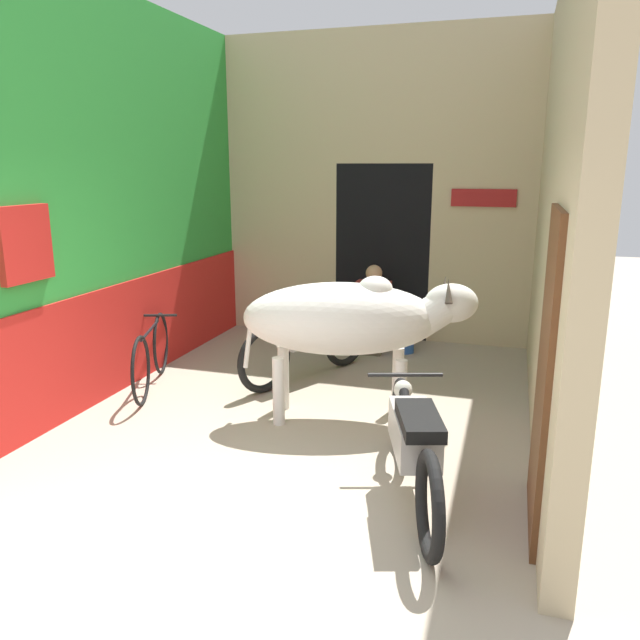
{
  "coord_description": "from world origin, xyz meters",
  "views": [
    {
      "loc": [
        1.83,
        -3.09,
        2.34
      ],
      "look_at": [
        0.14,
        2.36,
        0.93
      ],
      "focal_mm": 35.0,
      "sensor_mm": 36.0,
      "label": 1
    }
  ],
  "objects_px": {
    "motorcycle_near": "(414,442)",
    "motorcycle_far": "(307,339)",
    "cow": "(350,319)",
    "shopkeeper_seated": "(373,308)",
    "plastic_stool": "(406,337)",
    "bicycle": "(152,355)"
  },
  "relations": [
    {
      "from": "motorcycle_near",
      "to": "motorcycle_far",
      "type": "bearing_deg",
      "value": 123.97
    },
    {
      "from": "cow",
      "to": "motorcycle_near",
      "type": "relative_size",
      "value": 1.14
    },
    {
      "from": "motorcycle_near",
      "to": "shopkeeper_seated",
      "type": "relative_size",
      "value": 1.71
    },
    {
      "from": "motorcycle_far",
      "to": "plastic_stool",
      "type": "bearing_deg",
      "value": 55.96
    },
    {
      "from": "motorcycle_near",
      "to": "plastic_stool",
      "type": "xyz_separation_m",
      "value": [
        -0.66,
        3.64,
        -0.24
      ]
    },
    {
      "from": "shopkeeper_seated",
      "to": "bicycle",
      "type": "bearing_deg",
      "value": -134.58
    },
    {
      "from": "bicycle",
      "to": "plastic_stool",
      "type": "xyz_separation_m",
      "value": [
        2.41,
        2.11,
        -0.16
      ]
    },
    {
      "from": "motorcycle_far",
      "to": "cow",
      "type": "bearing_deg",
      "value": -52.75
    },
    {
      "from": "motorcycle_far",
      "to": "shopkeeper_seated",
      "type": "distance_m",
      "value": 1.32
    },
    {
      "from": "motorcycle_far",
      "to": "bicycle",
      "type": "height_order",
      "value": "motorcycle_far"
    },
    {
      "from": "motorcycle_far",
      "to": "plastic_stool",
      "type": "distance_m",
      "value": 1.62
    },
    {
      "from": "cow",
      "to": "shopkeeper_seated",
      "type": "xyz_separation_m",
      "value": [
        -0.27,
        2.2,
        -0.39
      ]
    },
    {
      "from": "motorcycle_far",
      "to": "plastic_stool",
      "type": "xyz_separation_m",
      "value": [
        0.89,
        1.32,
        -0.26
      ]
    },
    {
      "from": "shopkeeper_seated",
      "to": "motorcycle_near",
      "type": "bearing_deg",
      "value": -72.94
    },
    {
      "from": "motorcycle_near",
      "to": "motorcycle_far",
      "type": "distance_m",
      "value": 2.79
    },
    {
      "from": "motorcycle_near",
      "to": "bicycle",
      "type": "height_order",
      "value": "motorcycle_near"
    },
    {
      "from": "bicycle",
      "to": "cow",
      "type": "bearing_deg",
      "value": -4.71
    },
    {
      "from": "motorcycle_near",
      "to": "bicycle",
      "type": "distance_m",
      "value": 3.43
    },
    {
      "from": "motorcycle_far",
      "to": "bicycle",
      "type": "relative_size",
      "value": 1.12
    },
    {
      "from": "shopkeeper_seated",
      "to": "cow",
      "type": "bearing_deg",
      "value": -83.1
    },
    {
      "from": "cow",
      "to": "motorcycle_far",
      "type": "bearing_deg",
      "value": 127.25
    },
    {
      "from": "cow",
      "to": "plastic_stool",
      "type": "distance_m",
      "value": 2.42
    }
  ]
}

